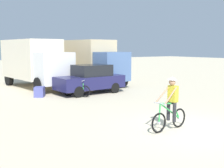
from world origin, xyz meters
TOP-DOWN VIEW (x-y plane):
  - ground_plane at (0.00, 0.00)m, footprint 120.00×120.00m
  - box_truck_cream_rv at (-0.94, 13.01)m, footprint 3.11×6.97m
  - box_truck_tan_camper at (2.87, 12.31)m, footprint 3.27×7.01m
  - sedan_parked at (1.03, 8.55)m, footprint 4.32×2.06m
  - cyclist_orange_shirt at (-0.48, 0.29)m, footprint 1.73×0.52m
  - bicycle_spare at (-0.23, 7.94)m, footprint 1.08×1.42m
  - supply_crate at (-2.02, 9.05)m, footprint 0.77×0.80m

SIDE VIEW (x-z plane):
  - ground_plane at x=0.00m, z-range 0.00..0.00m
  - supply_crate at x=-2.02m, z-range 0.00..0.58m
  - bicycle_spare at x=-0.23m, z-range -0.09..0.88m
  - cyclist_orange_shirt at x=-0.48m, z-range -0.06..1.76m
  - sedan_parked at x=1.03m, z-range 0.00..1.76m
  - box_truck_cream_rv at x=-0.94m, z-range 0.20..3.55m
  - box_truck_tan_camper at x=2.87m, z-range 0.20..3.55m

